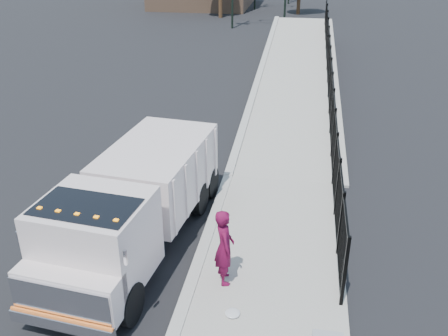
# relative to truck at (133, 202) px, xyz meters

# --- Properties ---
(ground) EXTENTS (120.00, 120.00, 0.00)m
(ground) POSITION_rel_truck_xyz_m (1.81, 0.49, -1.45)
(ground) COLOR black
(ground) RESTS_ON ground
(sidewalk) EXTENTS (3.55, 12.00, 0.12)m
(sidewalk) POSITION_rel_truck_xyz_m (3.74, -1.51, -1.39)
(sidewalk) COLOR #9E998E
(sidewalk) RESTS_ON ground
(curb) EXTENTS (0.30, 12.00, 0.16)m
(curb) POSITION_rel_truck_xyz_m (1.81, -1.51, -1.37)
(curb) COLOR #ADAAA3
(curb) RESTS_ON ground
(ramp) EXTENTS (3.95, 24.06, 3.19)m
(ramp) POSITION_rel_truck_xyz_m (3.94, 16.49, -1.45)
(ramp) COLOR #9E998E
(ramp) RESTS_ON ground
(iron_fence) EXTENTS (0.10, 28.00, 1.80)m
(iron_fence) POSITION_rel_truck_xyz_m (5.36, 12.49, -0.55)
(iron_fence) COLOR black
(iron_fence) RESTS_ON ground
(truck) EXTENTS (3.22, 7.73, 2.57)m
(truck) POSITION_rel_truck_xyz_m (0.00, 0.00, 0.00)
(truck) COLOR black
(truck) RESTS_ON ground
(worker) EXTENTS (0.66, 0.82, 1.96)m
(worker) POSITION_rel_truck_xyz_m (2.59, -1.09, -0.35)
(worker) COLOR maroon
(worker) RESTS_ON sidewalk
(debris) EXTENTS (0.35, 0.35, 0.09)m
(debris) POSITION_rel_truck_xyz_m (2.96, -2.25, -1.28)
(debris) COLOR silver
(debris) RESTS_ON sidewalk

